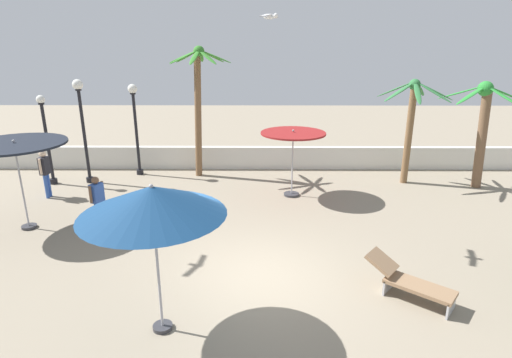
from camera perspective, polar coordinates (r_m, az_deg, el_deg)
ground_plane at (r=9.91m, az=-0.14°, el=-13.41°), size 56.00×56.00×0.00m
boundary_wall at (r=17.91m, az=0.14°, el=2.95°), size 25.20×0.30×0.96m
patio_umbrella_0 at (r=7.33m, az=-14.09°, el=-2.98°), size 2.57×2.57×2.92m
patio_umbrella_2 at (r=14.31m, az=5.12°, el=5.60°), size 2.23×2.23×2.39m
patio_umbrella_3 at (r=13.31m, az=-30.29°, el=3.81°), size 2.78×2.78×2.66m
palm_tree_0 at (r=17.18m, az=28.72°, el=6.95°), size 2.92×3.02×3.93m
palm_tree_1 at (r=16.64m, az=20.57°, el=8.19°), size 2.68×2.78×3.96m
palm_tree_2 at (r=16.57m, az=-7.95°, el=11.46°), size 2.45×2.46×5.11m
lamp_post_0 at (r=17.44m, az=-26.87°, el=5.29°), size 0.31×0.31×3.40m
lamp_post_1 at (r=16.94m, az=-22.79°, el=7.61°), size 0.38×0.38×3.95m
lamp_post_2 at (r=17.38m, az=-16.27°, el=7.77°), size 0.36×0.36×3.67m
lounge_chair_0 at (r=9.59m, az=20.28°, el=-13.02°), size 1.79×1.59×0.82m
guest_0 at (r=16.10m, az=-27.04°, el=1.21°), size 0.26×0.56×1.71m
guest_1 at (r=12.89m, az=-20.99°, el=-2.34°), size 0.36×0.52×1.56m
seagull_0 at (r=10.85m, az=1.95°, el=21.47°), size 0.47×0.91×0.14m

